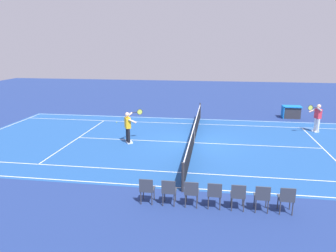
{
  "coord_description": "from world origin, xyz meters",
  "views": [
    {
      "loc": [
        -1.01,
        15.89,
        4.95
      ],
      "look_at": [
        1.36,
        0.18,
        0.9
      ],
      "focal_mm": 33.83,
      "sensor_mm": 36.0,
      "label": 1
    }
  ],
  "objects_px": {
    "spectator_chair_4": "(191,191)",
    "equipment_cart_tarped": "(291,112)",
    "tennis_ball": "(117,122)",
    "spectator_chair_5": "(169,190)",
    "spectator_chair_1": "(262,196)",
    "spectator_chair_2": "(238,195)",
    "tennis_player_near": "(128,126)",
    "tennis_net": "(194,134)",
    "tennis_player_far": "(317,117)",
    "spectator_chair_6": "(147,188)",
    "spectator_chair_3": "(214,193)",
    "spectator_chair_0": "(287,198)"
  },
  "relations": [
    {
      "from": "spectator_chair_4",
      "to": "equipment_cart_tarped",
      "type": "distance_m",
      "value": 14.92
    },
    {
      "from": "tennis_ball",
      "to": "spectator_chair_5",
      "type": "height_order",
      "value": "spectator_chair_5"
    },
    {
      "from": "spectator_chair_1",
      "to": "spectator_chair_2",
      "type": "bearing_deg",
      "value": 0.0
    },
    {
      "from": "tennis_player_near",
      "to": "tennis_net",
      "type": "bearing_deg",
      "value": -170.33
    },
    {
      "from": "spectator_chair_4",
      "to": "tennis_ball",
      "type": "bearing_deg",
      "value": -61.31
    },
    {
      "from": "tennis_player_far",
      "to": "spectator_chair_4",
      "type": "height_order",
      "value": "tennis_player_far"
    },
    {
      "from": "spectator_chair_2",
      "to": "spectator_chair_4",
      "type": "distance_m",
      "value": 1.43
    },
    {
      "from": "spectator_chair_1",
      "to": "equipment_cart_tarped",
      "type": "bearing_deg",
      "value": -105.5
    },
    {
      "from": "tennis_net",
      "to": "tennis_player_near",
      "type": "xyz_separation_m",
      "value": [
        3.37,
        0.57,
        0.44
      ]
    },
    {
      "from": "spectator_chair_1",
      "to": "equipment_cart_tarped",
      "type": "xyz_separation_m",
      "value": [
        -3.8,
        -13.69,
        -0.08
      ]
    },
    {
      "from": "spectator_chair_2",
      "to": "spectator_chair_5",
      "type": "height_order",
      "value": "same"
    },
    {
      "from": "spectator_chair_2",
      "to": "spectator_chair_5",
      "type": "relative_size",
      "value": 1.0
    },
    {
      "from": "spectator_chair_4",
      "to": "spectator_chair_6",
      "type": "relative_size",
      "value": 1.0
    },
    {
      "from": "tennis_player_far",
      "to": "spectator_chair_2",
      "type": "distance_m",
      "value": 11.28
    },
    {
      "from": "tennis_ball",
      "to": "spectator_chair_3",
      "type": "distance_m",
      "value": 12.36
    },
    {
      "from": "tennis_player_far",
      "to": "spectator_chair_2",
      "type": "relative_size",
      "value": 1.93
    },
    {
      "from": "tennis_net",
      "to": "spectator_chair_3",
      "type": "xyz_separation_m",
      "value": [
        -1.1,
        6.8,
        0.03
      ]
    },
    {
      "from": "spectator_chair_2",
      "to": "spectator_chair_5",
      "type": "xyz_separation_m",
      "value": [
        2.14,
        0.0,
        0.0
      ]
    },
    {
      "from": "tennis_net",
      "to": "equipment_cart_tarped",
      "type": "distance_m",
      "value": 9.35
    },
    {
      "from": "spectator_chair_3",
      "to": "spectator_chair_5",
      "type": "height_order",
      "value": "same"
    },
    {
      "from": "spectator_chair_3",
      "to": "spectator_chair_1",
      "type": "bearing_deg",
      "value": 180.0
    },
    {
      "from": "tennis_player_far",
      "to": "equipment_cart_tarped",
      "type": "height_order",
      "value": "tennis_player_far"
    },
    {
      "from": "spectator_chair_2",
      "to": "equipment_cart_tarped",
      "type": "relative_size",
      "value": 0.7
    },
    {
      "from": "tennis_player_near",
      "to": "spectator_chair_2",
      "type": "xyz_separation_m",
      "value": [
        -5.18,
        6.23,
        -0.41
      ]
    },
    {
      "from": "tennis_net",
      "to": "spectator_chair_0",
      "type": "bearing_deg",
      "value": 115.45
    },
    {
      "from": "spectator_chair_3",
      "to": "spectator_chair_2",
      "type": "bearing_deg",
      "value": 180.0
    },
    {
      "from": "spectator_chair_2",
      "to": "spectator_chair_3",
      "type": "xyz_separation_m",
      "value": [
        0.71,
        0.0,
        0.0
      ]
    },
    {
      "from": "spectator_chair_5",
      "to": "spectator_chair_0",
      "type": "bearing_deg",
      "value": 180.0
    },
    {
      "from": "tennis_ball",
      "to": "spectator_chair_2",
      "type": "height_order",
      "value": "spectator_chair_2"
    },
    {
      "from": "tennis_player_near",
      "to": "equipment_cart_tarped",
      "type": "bearing_deg",
      "value": -142.41
    },
    {
      "from": "spectator_chair_2",
      "to": "equipment_cart_tarped",
      "type": "bearing_deg",
      "value": -108.23
    },
    {
      "from": "tennis_ball",
      "to": "spectator_chair_6",
      "type": "height_order",
      "value": "spectator_chair_6"
    },
    {
      "from": "tennis_ball",
      "to": "spectator_chair_4",
      "type": "bearing_deg",
      "value": 118.69
    },
    {
      "from": "tennis_ball",
      "to": "spectator_chair_1",
      "type": "height_order",
      "value": "spectator_chair_1"
    },
    {
      "from": "spectator_chair_0",
      "to": "spectator_chair_2",
      "type": "bearing_deg",
      "value": 0.0
    },
    {
      "from": "tennis_ball",
      "to": "spectator_chair_0",
      "type": "bearing_deg",
      "value": 129.31
    },
    {
      "from": "spectator_chair_4",
      "to": "tennis_player_far",
      "type": "bearing_deg",
      "value": -123.25
    },
    {
      "from": "tennis_player_far",
      "to": "spectator_chair_0",
      "type": "height_order",
      "value": "tennis_player_far"
    },
    {
      "from": "spectator_chair_2",
      "to": "spectator_chair_5",
      "type": "distance_m",
      "value": 2.14
    },
    {
      "from": "tennis_player_far",
      "to": "tennis_ball",
      "type": "distance_m",
      "value": 12.37
    },
    {
      "from": "tennis_player_near",
      "to": "equipment_cart_tarped",
      "type": "distance_m",
      "value": 12.24
    },
    {
      "from": "spectator_chair_2",
      "to": "spectator_chair_6",
      "type": "distance_m",
      "value": 2.86
    },
    {
      "from": "spectator_chair_3",
      "to": "spectator_chair_6",
      "type": "height_order",
      "value": "same"
    },
    {
      "from": "spectator_chair_0",
      "to": "spectator_chair_4",
      "type": "relative_size",
      "value": 1.0
    },
    {
      "from": "spectator_chair_0",
      "to": "spectator_chair_1",
      "type": "distance_m",
      "value": 0.71
    },
    {
      "from": "tennis_player_near",
      "to": "tennis_player_far",
      "type": "distance_m",
      "value": 11.01
    },
    {
      "from": "tennis_net",
      "to": "tennis_player_far",
      "type": "bearing_deg",
      "value": -155.14
    },
    {
      "from": "tennis_player_near",
      "to": "spectator_chair_2",
      "type": "relative_size",
      "value": 1.93
    },
    {
      "from": "tennis_player_near",
      "to": "spectator_chair_6",
      "type": "xyz_separation_m",
      "value": [
        -2.33,
        6.23,
        -0.41
      ]
    },
    {
      "from": "spectator_chair_3",
      "to": "spectator_chair_6",
      "type": "bearing_deg",
      "value": 0.0
    }
  ]
}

